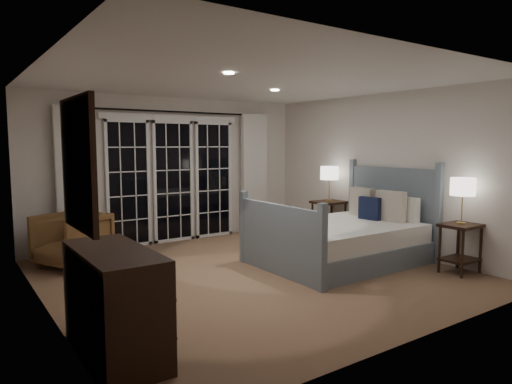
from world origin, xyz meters
TOP-DOWN VIEW (x-y plane):
  - floor at (0.00, 0.00)m, footprint 5.00×5.00m
  - ceiling at (0.00, 0.00)m, footprint 5.00×5.00m
  - wall_left at (-2.50, 0.00)m, footprint 0.02×5.00m
  - wall_right at (2.50, 0.00)m, footprint 0.02×5.00m
  - wall_back at (0.00, 2.50)m, footprint 5.00×0.02m
  - wall_front at (0.00, -2.50)m, footprint 5.00×0.02m
  - french_doors at (0.00, 2.46)m, footprint 2.50×0.04m
  - curtain_rod at (0.00, 2.40)m, footprint 3.50×0.03m
  - curtain_left at (-1.65, 2.38)m, footprint 0.55×0.10m
  - curtain_right at (1.65, 2.38)m, footprint 0.55×0.10m
  - downlight_a at (0.80, 0.60)m, footprint 0.12×0.12m
  - downlight_b at (-0.60, -0.40)m, footprint 0.12×0.12m
  - bed at (1.41, -0.24)m, footprint 2.29×1.65m
  - nightstand_left at (2.27, -1.53)m, footprint 0.51×0.40m
  - nightstand_right at (2.25, 0.93)m, footprint 0.55×0.44m
  - lamp_left at (2.27, -1.53)m, footprint 0.31×0.31m
  - lamp_right at (2.25, 0.93)m, footprint 0.31×0.31m
  - armchair at (-1.87, 1.73)m, footprint 1.10×1.09m
  - dresser at (-2.23, -1.30)m, footprint 0.52×1.23m
  - mirror at (-2.47, -1.30)m, footprint 0.05×0.85m

SIDE VIEW (x-z plane):
  - floor at x=0.00m, z-range 0.00..0.00m
  - bed at x=1.41m, z-range -0.33..1.00m
  - armchair at x=-1.87m, z-range 0.00..0.75m
  - nightstand_left at x=2.27m, z-range 0.10..0.76m
  - dresser at x=-2.23m, z-range 0.00..0.87m
  - nightstand_right at x=2.25m, z-range 0.12..0.82m
  - french_doors at x=0.00m, z-range -0.01..2.19m
  - lamp_left at x=2.27m, z-range 0.84..1.44m
  - curtain_left at x=-1.65m, z-range 0.02..2.27m
  - curtain_right at x=1.65m, z-range 0.02..2.27m
  - lamp_right at x=2.25m, z-range 0.89..1.50m
  - wall_left at x=-2.50m, z-range 0.00..2.50m
  - wall_right at x=2.50m, z-range 0.00..2.50m
  - wall_back at x=0.00m, z-range 0.00..2.50m
  - wall_front at x=0.00m, z-range 0.00..2.50m
  - mirror at x=-2.47m, z-range 1.05..2.05m
  - curtain_rod at x=0.00m, z-range 2.23..2.27m
  - downlight_a at x=0.80m, z-range 2.48..2.50m
  - downlight_b at x=-0.60m, z-range 2.48..2.50m
  - ceiling at x=0.00m, z-range 2.50..2.50m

